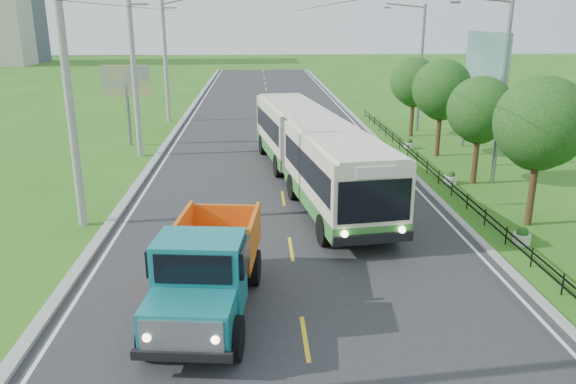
{
  "coord_description": "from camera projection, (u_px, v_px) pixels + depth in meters",
  "views": [
    {
      "loc": [
        -1.17,
        -12.87,
        8.06
      ],
      "look_at": [
        -0.06,
        6.91,
        1.9
      ],
      "focal_mm": 35.0,
      "sensor_mm": 36.0,
      "label": 1
    }
  ],
  "objects": [
    {
      "name": "ground",
      "position": [
        305.0,
        339.0,
        14.73
      ],
      "size": [
        240.0,
        240.0,
        0.0
      ],
      "primitive_type": "plane",
      "color": "#2A6818",
      "rests_on": "ground"
    },
    {
      "name": "road",
      "position": [
        277.0,
        158.0,
        33.79
      ],
      "size": [
        14.0,
        120.0,
        0.02
      ],
      "primitive_type": "cube",
      "color": "#28282B",
      "rests_on": "ground"
    },
    {
      "name": "curb_left",
      "position": [
        156.0,
        158.0,
        33.39
      ],
      "size": [
        0.4,
        120.0,
        0.15
      ],
      "primitive_type": "cube",
      "color": "#9E9E99",
      "rests_on": "ground"
    },
    {
      "name": "curb_right",
      "position": [
        394.0,
        155.0,
        34.17
      ],
      "size": [
        0.3,
        120.0,
        0.1
      ],
      "primitive_type": "cube",
      "color": "#9E9E99",
      "rests_on": "ground"
    },
    {
      "name": "edge_line_left",
      "position": [
        165.0,
        159.0,
        33.43
      ],
      "size": [
        0.12,
        120.0,
        0.0
      ],
      "primitive_type": "cube",
      "color": "silver",
      "rests_on": "road"
    },
    {
      "name": "edge_line_right",
      "position": [
        386.0,
        156.0,
        34.15
      ],
      "size": [
        0.12,
        120.0,
        0.0
      ],
      "primitive_type": "cube",
      "color": "silver",
      "rests_on": "road"
    },
    {
      "name": "centre_dash",
      "position": [
        305.0,
        338.0,
        14.72
      ],
      "size": [
        0.12,
        2.2,
        0.0
      ],
      "primitive_type": "cube",
      "color": "yellow",
      "rests_on": "road"
    },
    {
      "name": "railing_right",
      "position": [
        439.0,
        178.0,
        28.42
      ],
      "size": [
        0.04,
        40.0,
        0.6
      ],
      "primitive_type": "cube",
      "color": "black",
      "rests_on": "ground"
    },
    {
      "name": "pole_near",
      "position": [
        70.0,
        99.0,
        21.35
      ],
      "size": [
        3.51,
        0.32,
        10.0
      ],
      "color": "gray",
      "rests_on": "ground"
    },
    {
      "name": "pole_mid",
      "position": [
        135.0,
        71.0,
        32.79
      ],
      "size": [
        3.51,
        0.32,
        10.0
      ],
      "color": "gray",
      "rests_on": "ground"
    },
    {
      "name": "pole_far",
      "position": [
        166.0,
        57.0,
        44.23
      ],
      "size": [
        3.51,
        0.32,
        10.0
      ],
      "color": "gray",
      "rests_on": "ground"
    },
    {
      "name": "tree_third",
      "position": [
        540.0,
        127.0,
        21.84
      ],
      "size": [
        3.6,
        3.62,
        6.0
      ],
      "color": "#382314",
      "rests_on": "ground"
    },
    {
      "name": "tree_fourth",
      "position": [
        480.0,
        113.0,
        27.68
      ],
      "size": [
        3.24,
        3.31,
        5.4
      ],
      "color": "#382314",
      "rests_on": "ground"
    },
    {
      "name": "tree_fifth",
      "position": [
        442.0,
        92.0,
        33.32
      ],
      "size": [
        3.48,
        3.52,
        5.8
      ],
      "color": "#382314",
      "rests_on": "ground"
    },
    {
      "name": "tree_back",
      "position": [
        414.0,
        84.0,
        39.1
      ],
      "size": [
        3.3,
        3.36,
        5.5
      ],
      "color": "#382314",
      "rests_on": "ground"
    },
    {
      "name": "streetlight_mid",
      "position": [
        500.0,
        86.0,
        27.19
      ],
      "size": [
        3.02,
        0.2,
        9.07
      ],
      "color": "slate",
      "rests_on": "ground"
    },
    {
      "name": "streetlight_far",
      "position": [
        419.0,
        64.0,
        40.54
      ],
      "size": [
        3.02,
        0.2,
        9.07
      ],
      "color": "slate",
      "rests_on": "ground"
    },
    {
      "name": "planter_near",
      "position": [
        522.0,
        237.0,
        20.83
      ],
      "size": [
        0.64,
        0.64,
        0.67
      ],
      "color": "silver",
      "rests_on": "ground"
    },
    {
      "name": "planter_mid",
      "position": [
        450.0,
        178.0,
        28.45
      ],
      "size": [
        0.64,
        0.64,
        0.67
      ],
      "color": "silver",
      "rests_on": "ground"
    },
    {
      "name": "planter_far",
      "position": [
        409.0,
        144.0,
        36.08
      ],
      "size": [
        0.64,
        0.64,
        0.67
      ],
      "color": "silver",
      "rests_on": "ground"
    },
    {
      "name": "billboard_left",
      "position": [
        126.0,
        86.0,
        35.95
      ],
      "size": [
        3.0,
        0.2,
        5.2
      ],
      "color": "slate",
      "rests_on": "ground"
    },
    {
      "name": "billboard_right",
      "position": [
        486.0,
        66.0,
        32.87
      ],
      "size": [
        0.24,
        6.0,
        7.3
      ],
      "color": "slate",
      "rests_on": "ground"
    },
    {
      "name": "bus",
      "position": [
        312.0,
        147.0,
        27.26
      ],
      "size": [
        5.32,
        18.06,
        3.45
      ],
      "rotation": [
        0.0,
        0.0,
        0.14
      ],
      "color": "#367E32",
      "rests_on": "ground"
    },
    {
      "name": "dump_truck",
      "position": [
        207.0,
        265.0,
        15.58
      ],
      "size": [
        3.07,
        6.55,
        2.66
      ],
      "rotation": [
        0.0,
        0.0,
        -0.11
      ],
      "color": "#14767B",
      "rests_on": "ground"
    }
  ]
}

